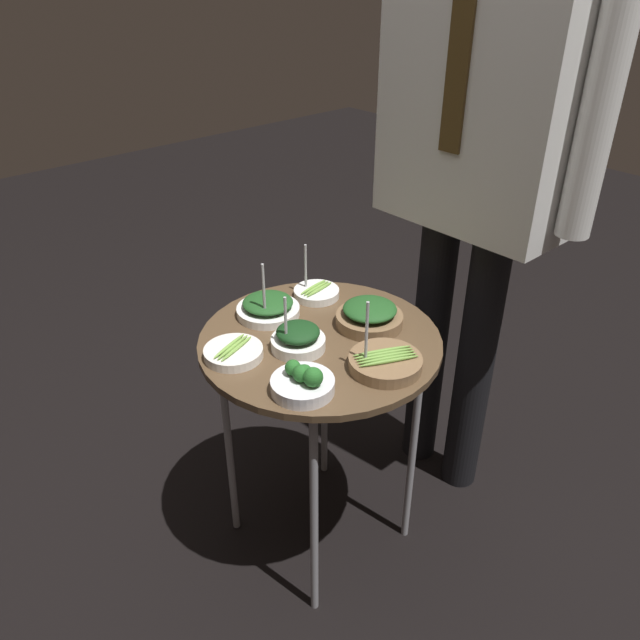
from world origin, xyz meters
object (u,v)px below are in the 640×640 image
(bowl_asparagus_back_left, at_px, (316,292))
(serving_cart, at_px, (320,358))
(bowl_asparagus_front_center, at_px, (385,362))
(bowl_spinach_back_right, at_px, (268,307))
(bowl_spinach_center, at_px, (298,338))
(waiter_figure, at_px, (481,129))
(bowl_asparagus_front_left, at_px, (233,352))
(bowl_broccoli_mid_left, at_px, (303,382))
(bowl_spinach_far_rim, at_px, (370,315))

(bowl_asparagus_back_left, bearing_deg, serving_cart, -39.01)
(bowl_asparagus_front_center, distance_m, bowl_spinach_back_right, 0.36)
(serving_cart, xyz_separation_m, bowl_asparagus_back_left, (-0.16, 0.13, 0.07))
(bowl_spinach_center, distance_m, bowl_asparagus_back_left, 0.26)
(bowl_asparagus_back_left, relative_size, waiter_figure, 0.08)
(bowl_spinach_center, xyz_separation_m, bowl_asparagus_back_left, (-0.16, 0.20, -0.01))
(bowl_asparagus_front_left, distance_m, waiter_figure, 0.81)
(bowl_asparagus_front_center, relative_size, bowl_broccoli_mid_left, 1.26)
(bowl_spinach_center, xyz_separation_m, bowl_spinach_back_right, (-0.17, 0.04, -0.01))
(serving_cart, height_order, bowl_spinach_far_rim, bowl_spinach_far_rim)
(bowl_asparagus_back_left, bearing_deg, bowl_spinach_back_right, -93.52)
(bowl_asparagus_front_center, relative_size, bowl_asparagus_back_left, 1.20)
(bowl_spinach_far_rim, xyz_separation_m, waiter_figure, (0.01, 0.35, 0.40))
(bowl_spinach_center, relative_size, waiter_figure, 0.09)
(serving_cart, bearing_deg, bowl_asparagus_back_left, 140.99)
(serving_cart, bearing_deg, bowl_spinach_center, -91.19)
(bowl_asparagus_front_center, height_order, waiter_figure, waiter_figure)
(bowl_asparagus_front_center, bearing_deg, bowl_asparagus_back_left, 163.21)
(bowl_asparagus_front_left, bearing_deg, bowl_spinach_back_right, 119.15)
(bowl_spinach_center, bearing_deg, bowl_asparagus_front_center, 25.94)
(serving_cart, distance_m, bowl_asparagus_front_left, 0.22)
(bowl_asparagus_front_left, bearing_deg, bowl_spinach_far_rim, 71.75)
(bowl_spinach_center, relative_size, bowl_spinach_back_right, 0.91)
(bowl_spinach_far_rim, relative_size, bowl_broccoli_mid_left, 1.22)
(waiter_figure, bearing_deg, serving_cart, -96.20)
(bowl_asparagus_front_left, bearing_deg, waiter_figure, 79.68)
(bowl_spinach_center, height_order, bowl_spinach_back_right, bowl_spinach_back_right)
(serving_cart, distance_m, bowl_spinach_far_rim, 0.16)
(waiter_figure, bearing_deg, bowl_asparagus_front_left, -100.32)
(bowl_spinach_center, distance_m, bowl_spinach_back_right, 0.17)
(bowl_spinach_far_rim, bearing_deg, bowl_asparagus_back_left, -179.90)
(bowl_asparagus_front_center, relative_size, bowl_asparagus_front_left, 1.27)
(serving_cart, bearing_deg, bowl_spinach_far_rim, 74.02)
(bowl_spinach_far_rim, distance_m, bowl_broccoli_mid_left, 0.31)
(bowl_spinach_center, bearing_deg, bowl_asparagus_front_left, -118.02)
(serving_cart, relative_size, bowl_spinach_center, 4.51)
(bowl_spinach_far_rim, relative_size, bowl_asparagus_front_left, 1.22)
(bowl_asparagus_front_left, bearing_deg, serving_cart, 70.31)
(bowl_spinach_back_right, bearing_deg, bowl_broccoli_mid_left, -24.97)
(serving_cart, relative_size, bowl_asparagus_back_left, 4.69)
(serving_cart, bearing_deg, bowl_asparagus_front_center, 7.34)
(serving_cart, height_order, bowl_asparagus_front_center, bowl_asparagus_front_center)
(serving_cart, relative_size, bowl_broccoli_mid_left, 4.94)
(bowl_broccoli_mid_left, relative_size, bowl_asparagus_back_left, 0.95)
(bowl_asparagus_front_center, bearing_deg, serving_cart, -172.66)
(waiter_figure, bearing_deg, bowl_broccoli_mid_left, -82.91)
(bowl_spinach_center, distance_m, bowl_broccoli_mid_left, 0.17)
(bowl_spinach_back_right, height_order, waiter_figure, waiter_figure)
(bowl_spinach_center, height_order, bowl_broccoli_mid_left, bowl_spinach_center)
(serving_cart, bearing_deg, bowl_broccoli_mid_left, -51.40)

